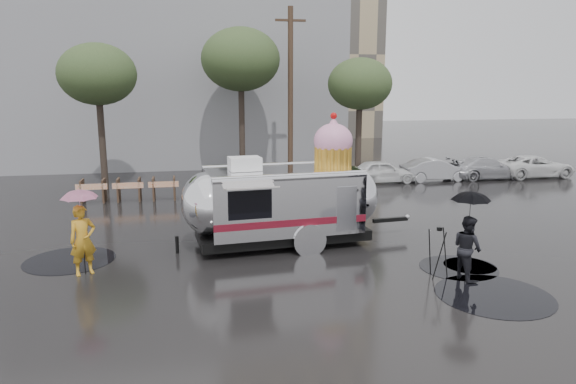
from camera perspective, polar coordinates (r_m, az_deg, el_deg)
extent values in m
plane|color=black|center=(14.27, 1.47, -8.60)|extent=(120.00, 120.00, 0.00)
cylinder|color=black|center=(15.43, 19.55, -7.70)|extent=(1.44, 1.44, 0.01)
cylinder|color=black|center=(15.15, 18.40, -7.97)|extent=(2.12, 2.12, 0.01)
cylinder|color=black|center=(16.26, -23.08, -6.98)|extent=(2.55, 2.55, 0.01)
cylinder|color=black|center=(13.54, 21.91, -10.59)|extent=(2.78, 2.78, 0.01)
cube|color=slate|center=(37.12, -13.09, 13.71)|extent=(22.00, 12.00, 13.00)
cylinder|color=#473323|center=(27.61, 0.27, 10.69)|extent=(0.28, 0.28, 9.00)
cube|color=#473323|center=(27.82, 0.28, 18.54)|extent=(1.60, 0.12, 0.12)
cylinder|color=#382D26|center=(26.46, -20.02, 6.55)|extent=(0.32, 0.32, 5.85)
ellipsoid|color=#2E431F|center=(26.40, -20.42, 12.17)|extent=(3.64, 3.64, 2.86)
cylinder|color=#382D26|center=(28.27, -5.16, 8.38)|extent=(0.32, 0.32, 6.75)
ellipsoid|color=#2E431F|center=(28.26, -5.28, 14.46)|extent=(4.20, 4.20, 3.30)
cylinder|color=#382D26|center=(27.65, 7.86, 6.85)|extent=(0.32, 0.32, 5.40)
ellipsoid|color=#2E431F|center=(27.56, 8.00, 11.83)|extent=(3.36, 3.36, 2.64)
cube|color=#473323|center=(23.93, -21.88, 0.08)|extent=(0.08, 0.80, 1.00)
cube|color=#473323|center=(23.78, -19.75, 0.16)|extent=(0.08, 0.80, 1.00)
cube|color=#E5590C|center=(23.44, -21.01, 0.54)|extent=(1.30, 0.04, 0.25)
cube|color=#473323|center=(23.69, -18.32, 0.22)|extent=(0.08, 0.80, 1.00)
cube|color=#473323|center=(23.59, -16.15, 0.30)|extent=(0.08, 0.80, 1.00)
cube|color=#E5590C|center=(23.22, -17.37, 0.69)|extent=(1.30, 0.04, 0.25)
cube|color=#473323|center=(23.54, -14.70, 0.36)|extent=(0.08, 0.80, 1.00)
cube|color=#473323|center=(23.50, -12.51, 0.45)|extent=(0.08, 0.80, 1.00)
cube|color=#E5590C|center=(23.10, -13.67, 0.83)|extent=(1.30, 0.04, 0.25)
imported|color=silver|center=(27.29, 10.41, 2.48)|extent=(4.00, 1.80, 1.40)
imported|color=#B2B2B7|center=(28.52, 16.04, 2.60)|extent=(4.00, 1.80, 1.40)
imported|color=#B2B2B7|center=(30.00, 21.16, 2.73)|extent=(4.20, 1.80, 1.44)
imported|color=silver|center=(31.69, 25.77, 2.85)|extent=(4.40, 1.90, 1.50)
cube|color=silver|center=(16.10, -0.70, -0.76)|extent=(4.85, 2.83, 1.90)
ellipsoid|color=silver|center=(16.85, 6.95, -0.29)|extent=(1.79, 2.56, 1.90)
ellipsoid|color=silver|center=(15.66, -8.94, -1.26)|extent=(1.79, 2.56, 1.90)
cube|color=black|center=(16.38, -0.69, -4.56)|extent=(5.45, 2.57, 0.32)
cylinder|color=black|center=(15.52, 2.27, -5.48)|extent=(0.76, 0.30, 0.74)
cylinder|color=black|center=(17.52, 0.04, -3.48)|extent=(0.76, 0.30, 0.74)
cylinder|color=silver|center=(15.37, 2.45, -5.45)|extent=(1.02, 0.19, 1.02)
cube|color=black|center=(17.69, 11.31, -3.04)|extent=(1.28, 0.24, 0.13)
sphere|color=silver|center=(17.97, 13.11, -2.71)|extent=(0.18, 0.18, 0.17)
cylinder|color=black|center=(15.89, -12.22, -5.74)|extent=(0.11, 0.11, 0.53)
cube|color=maroon|center=(15.08, 0.53, -3.48)|extent=(4.64, 0.43, 0.21)
cube|color=maroon|center=(17.35, -1.76, -1.48)|extent=(4.64, 0.43, 0.21)
cube|color=black|center=(14.61, -4.23, -1.43)|extent=(1.27, 0.14, 0.85)
cube|color=#B2ACA6|center=(14.26, -4.05, 0.42)|extent=(1.52, 0.65, 0.15)
cube|color=silver|center=(15.54, 6.54, -1.89)|extent=(0.63, 0.09, 1.38)
cube|color=white|center=(15.63, -4.83, 3.16)|extent=(1.01, 0.77, 0.40)
cylinder|color=gold|center=(16.40, 5.01, 3.92)|extent=(1.19, 1.19, 0.63)
ellipsoid|color=#EEA3C8|center=(16.35, 5.04, 5.69)|extent=(1.33, 1.33, 1.10)
cone|color=#EEA3C8|center=(16.30, 5.08, 7.61)|extent=(0.57, 0.57, 0.42)
sphere|color=red|center=(16.28, 5.09, 8.43)|extent=(0.23, 0.23, 0.21)
imported|color=gold|center=(14.69, -21.84, -4.99)|extent=(0.81, 0.71, 1.89)
imported|color=pink|center=(14.45, -22.13, -1.17)|extent=(1.16, 1.16, 0.79)
cylinder|color=black|center=(14.72, -21.80, -5.43)|extent=(0.02, 0.02, 1.65)
imported|color=black|center=(14.11, 19.30, -5.87)|extent=(0.60, 0.89, 1.70)
imported|color=black|center=(13.83, 19.60, -1.47)|extent=(1.21, 1.21, 0.82)
cylinder|color=black|center=(14.11, 19.29, -5.97)|extent=(0.02, 0.02, 1.65)
cylinder|color=black|center=(14.26, 17.06, -6.41)|extent=(0.08, 0.30, 1.30)
cylinder|color=black|center=(14.20, 15.47, -6.40)|extent=(0.24, 0.21, 1.30)
cylinder|color=black|center=(13.91, 16.47, -6.84)|extent=(0.29, 0.12, 1.30)
cube|color=black|center=(13.94, 16.49, -3.96)|extent=(0.13, 0.11, 0.09)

